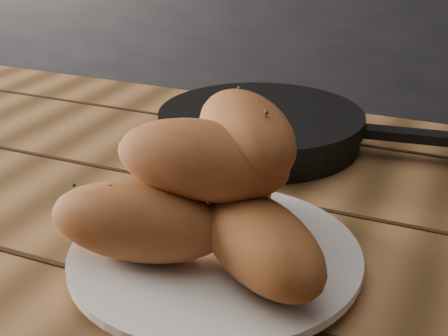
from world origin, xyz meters
TOP-DOWN VIEW (x-y plane):
  - counter at (0.00, 1.70)m, footprint 2.80×0.60m
  - table at (0.66, -0.12)m, footprint 1.61×0.86m
  - plate at (0.68, -0.17)m, footprint 0.26×0.26m
  - bread_rolls at (0.68, -0.17)m, footprint 0.28×0.24m
  - skillet at (0.61, 0.13)m, footprint 0.41×0.27m

SIDE VIEW (x-z plane):
  - counter at x=0.00m, z-range 0.00..0.90m
  - table at x=0.66m, z-range 0.28..1.03m
  - plate at x=0.68m, z-range 0.75..0.77m
  - skillet at x=0.61m, z-range 0.75..0.80m
  - bread_rolls at x=0.68m, z-range 0.76..0.89m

